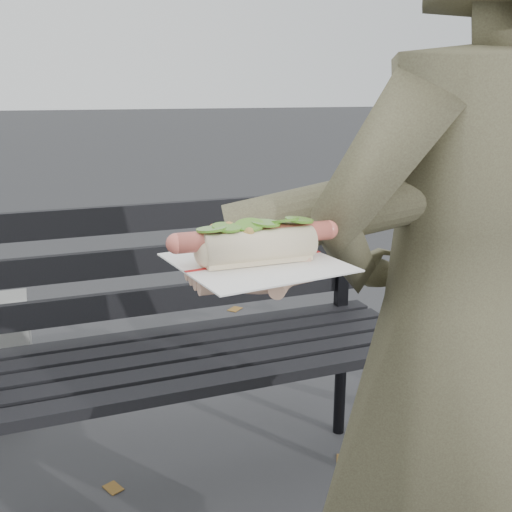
{
  "coord_description": "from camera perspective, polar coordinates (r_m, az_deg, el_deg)",
  "views": [
    {
      "loc": [
        -0.26,
        -0.68,
        1.19
      ],
      "look_at": [
        -0.0,
        -0.01,
        0.99
      ],
      "focal_mm": 42.0,
      "sensor_mm": 36.0,
      "label": 1
    }
  ],
  "objects": [
    {
      "name": "park_bench",
      "position": [
        1.74,
        -10.15,
        -7.31
      ],
      "size": [
        1.5,
        0.44,
        0.88
      ],
      "color": "black",
      "rests_on": "ground"
    },
    {
      "name": "held_hotdog",
      "position": [
        0.87,
        10.1,
        4.21
      ],
      "size": [
        0.62,
        0.3,
        0.2
      ],
      "color": "#453E2E"
    },
    {
      "name": "person",
      "position": [
        1.06,
        17.87,
        -8.14
      ],
      "size": [
        0.63,
        0.47,
        1.56
      ],
      "primitive_type": "imported",
      "rotation": [
        0.0,
        0.0,
        3.32
      ],
      "color": "#453E2E",
      "rests_on": "ground"
    }
  ]
}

